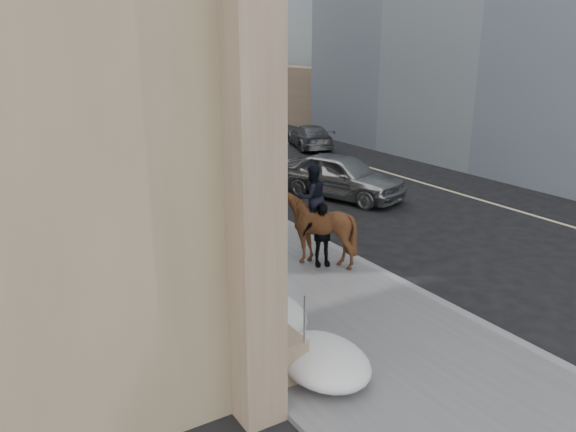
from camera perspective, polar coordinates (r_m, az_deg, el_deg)
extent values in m
plane|color=black|center=(12.61, 3.64, -10.18)|extent=(140.00, 140.00, 0.00)
cube|color=#525255|center=(20.99, -12.07, 1.10)|extent=(5.00, 80.00, 0.12)
cube|color=slate|center=(21.94, -5.62, 2.12)|extent=(0.24, 80.00, 0.12)
cube|color=#BFB78C|center=(26.21, 10.12, 4.35)|extent=(0.15, 70.00, 0.01)
cube|color=#826A53|center=(29.92, -22.71, 5.75)|extent=(1.10, 44.00, 0.90)
cylinder|color=silver|center=(29.83, -22.06, 7.57)|extent=(0.06, 42.00, 0.06)
cube|color=black|center=(22.51, -21.97, 11.56)|extent=(0.20, 2.20, 4.50)
cube|color=#826A53|center=(29.36, 17.82, 9.15)|extent=(2.00, 80.00, 4.00)
cylinder|color=#2D2D30|center=(25.01, -9.40, 13.04)|extent=(0.18, 0.18, 8.00)
cylinder|color=#2D2D30|center=(44.16, -19.56, 14.14)|extent=(0.18, 0.18, 8.00)
cube|color=#2D2D30|center=(44.01, -21.17, 19.08)|extent=(1.60, 0.15, 0.12)
cylinder|color=#2D2D30|center=(43.87, -22.09, 18.79)|extent=(0.24, 0.24, 0.30)
cylinder|color=#2D2D30|center=(32.65, -14.57, 11.96)|extent=(0.20, 0.20, 6.00)
cylinder|color=#2D2D30|center=(32.00, -18.53, 16.56)|extent=(4.00, 0.16, 0.16)
imported|color=black|center=(31.69, -21.17, 15.39)|extent=(0.18, 0.22, 1.10)
ellipsoid|color=silver|center=(11.71, -2.25, -9.91)|extent=(1.50, 2.10, 0.68)
ellipsoid|color=silver|center=(15.05, -9.51, -3.65)|extent=(1.60, 2.20, 0.72)
ellipsoid|color=silver|center=(18.63, -14.42, 0.05)|extent=(1.40, 2.00, 0.64)
ellipsoid|color=silver|center=(22.38, -17.12, 2.89)|extent=(1.70, 2.30, 0.76)
ellipsoid|color=silver|center=(26.18, -19.56, 4.59)|extent=(1.50, 2.10, 0.66)
imported|color=#483115|center=(14.21, -3.82, -1.85)|extent=(1.24, 2.50, 2.06)
imported|color=black|center=(14.09, -4.17, 1.39)|extent=(0.65, 0.45, 1.72)
imported|color=#3E2311|center=(14.78, 2.72, -1.21)|extent=(1.70, 1.89, 1.99)
imported|color=black|center=(14.66, 2.44, 1.91)|extent=(0.87, 0.70, 1.72)
imported|color=black|center=(14.72, 3.44, -1.87)|extent=(1.09, 0.76, 1.71)
imported|color=#919498|center=(21.66, 5.45, 4.09)|extent=(3.64, 5.40, 1.71)
imported|color=#53555A|center=(31.76, 2.21, 8.08)|extent=(3.12, 4.84, 1.30)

